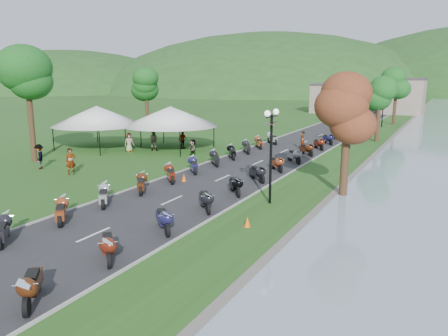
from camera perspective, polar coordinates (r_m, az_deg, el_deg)
The scene contains 12 objects.
road at distance 45.76m, azimuth 10.44°, elevation 3.32°, with size 7.00×120.00×0.02m, color #2B2B2D.
hills_backdrop at distance 203.79m, azimuth 24.24°, elevation 9.10°, with size 360.00×120.00×76.00m, color #285621, non-canonical shape.
far_building at distance 89.66m, azimuth 18.02°, elevation 8.73°, with size 18.00×16.00×5.00m, color gray.
moto_row_left at distance 25.05m, azimuth -13.02°, elevation -2.72°, with size 2.60×47.20×1.10m, color #331411, non-canonical shape.
moto_row_right at distance 31.70m, azimuth 7.03°, elevation 0.58°, with size 2.60×44.53×1.10m, color #331411, non-canonical shape.
vendor_tent_main at distance 40.85m, azimuth -6.97°, elevation 5.21°, with size 5.87×5.87×4.00m, color white, non-canonical shape.
vendor_tent_side at distance 42.72m, azimuth -16.17°, elevation 5.12°, with size 5.61×5.61×4.00m, color white, non-canonical shape.
tree_park_left at distance 37.79m, azimuth -24.19°, elevation 9.23°, with size 4.05×4.05×11.24m, color #1D661F, non-canonical shape.
tree_lakeside at distance 25.54m, azimuth 15.71°, elevation 4.84°, with size 2.73×2.73×7.59m, color #1D661F, non-canonical shape.
pedestrian_a at distance 32.28m, azimuth -19.27°, elevation -0.80°, with size 0.68×0.50×1.86m, color slate.
pedestrian_b at distance 40.63m, azimuth -9.17°, elevation 2.26°, with size 0.95×0.52×1.95m, color slate.
pedestrian_c at distance 35.07m, azimuth -22.85°, elevation -0.09°, with size 1.19×0.49×1.84m, color slate.
Camera 1 is at (13.34, -3.24, 6.81)m, focal length 35.00 mm.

